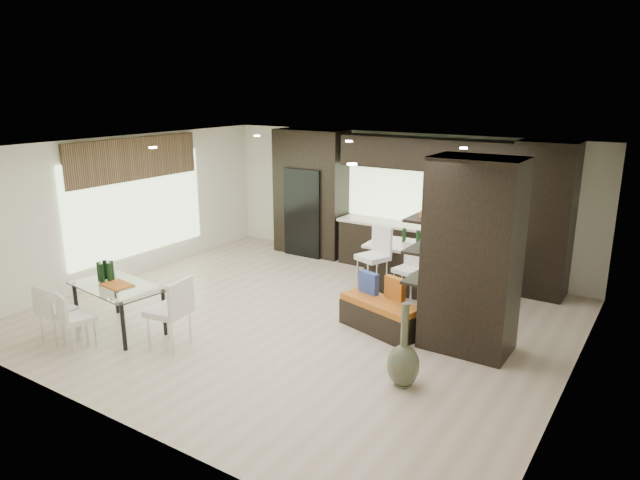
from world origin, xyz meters
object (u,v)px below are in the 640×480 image
Objects in this scene: stool_right at (442,288)px; floor_vase at (404,345)px; kitchen_island at (424,270)px; bench at (380,316)px; chair_end at (169,316)px; stool_mid at (407,281)px; chair_far at (57,314)px; stool_left at (372,270)px; chair_near at (78,322)px; dining_table at (119,308)px.

floor_vase is (0.47, -2.46, 0.11)m from stool_right.
stool_right is 2.51m from floor_vase.
kitchen_island is 1.60× the size of bench.
stool_right is at bearing -48.29° from chair_end.
chair_far is (-3.66, -3.99, -0.03)m from stool_mid.
floor_vase is (0.99, -1.30, 0.30)m from bench.
kitchen_island is 1.97× the size of stool_left.
bench is at bearing 127.29° from floor_vase.
kitchen_island is 2.67× the size of chair_near.
chair_far is at bearing -126.98° from bench.
stool_left is at bearing 139.19° from bench.
chair_far is at bearing -164.24° from chair_near.
stool_right reaches higher than kitchen_island.
dining_table is at bearing -121.07° from stool_mid.
stool_mid is 3.91m from chair_end.
stool_right is 0.91× the size of chair_end.
bench is (-0.52, -1.16, -0.19)m from stool_right.
floor_vase is 5.00m from chair_far.
chair_end is (-2.12, -4.01, 0.05)m from kitchen_island.
stool_right reaches higher than bench.
kitchen_island is at bearing 119.88° from stool_right.
stool_mid is 0.58× the size of dining_table.
chair_end reaches higher than bench.
chair_end is (-3.22, -0.82, -0.07)m from floor_vase.
chair_end reaches higher than chair_far.
chair_far reaches higher than bench.
stool_mid is (0.00, -0.73, 0.00)m from kitchen_island.
stool_mid is at bearing 113.95° from floor_vase.
stool_mid is at bearing 47.66° from chair_far.
dining_table is 1.08m from chair_end.
floor_vase is 1.14× the size of chair_end.
chair_near is (-4.29, -1.52, -0.16)m from floor_vase.
chair_end is at bearing 24.99° from chair_far.
floor_vase is at bearing 17.90° from dining_table.
stool_mid is 1.08× the size of chair_far.
floor_vase is at bearing -52.82° from stool_mid.
stool_mid is (0.63, 0.04, -0.09)m from stool_left.
floor_vase reaches higher than bench.
kitchen_island is 5.13m from dining_table.
chair_end is (-2.12, -3.28, 0.05)m from stool_mid.
stool_mid reaches higher than chair_far.
stool_mid is at bearing -41.22° from chair_end.
chair_end is (-2.75, -3.28, 0.04)m from stool_right.
stool_mid is 5.11m from chair_near.
dining_table is at bearing 81.70° from chair_end.
chair_far is at bearing -162.19° from floor_vase.
chair_near is 0.81× the size of chair_end.
stool_mid is at bearing -94.35° from kitchen_island.
chair_end is at bearing -122.26° from kitchen_island.
floor_vase reaches higher than chair_near.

